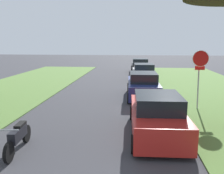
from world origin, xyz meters
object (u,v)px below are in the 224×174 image
at_px(parked_sedan_silver, 144,73).
at_px(parked_motorcycle, 18,136).
at_px(parked_sedan_navy, 143,86).
at_px(stop_sign_far, 200,67).
at_px(parked_sedan_red, 157,116).
at_px(parked_sedan_black, 140,66).

height_order(parked_sedan_silver, parked_motorcycle, parked_sedan_silver).
height_order(parked_sedan_navy, parked_motorcycle, parked_sedan_navy).
bearing_deg(parked_sedan_silver, parked_sedan_navy, -92.35).
bearing_deg(stop_sign_far, parked_motorcycle, -141.82).
xyz_separation_m(parked_sedan_navy, parked_motorcycle, (-4.17, -7.92, -0.24)).
xyz_separation_m(parked_sedan_red, parked_motorcycle, (-4.48, -1.82, -0.24)).
relative_size(parked_sedan_silver, parked_sedan_black, 1.00).
relative_size(parked_sedan_red, parked_sedan_navy, 1.00).
height_order(parked_sedan_silver, parked_sedan_black, same).
distance_m(parked_sedan_navy, parked_motorcycle, 8.96).
height_order(parked_sedan_red, parked_sedan_black, same).
distance_m(parked_sedan_red, parked_sedan_black, 18.20).
xyz_separation_m(stop_sign_far, parked_sedan_silver, (-2.46, 8.44, -1.47)).
relative_size(parked_sedan_red, parked_sedan_silver, 1.00).
distance_m(parked_sedan_silver, parked_sedan_black, 6.16).
bearing_deg(parked_sedan_navy, parked_sedan_silver, 87.65).
relative_size(stop_sign_far, parked_motorcycle, 1.45).
height_order(parked_sedan_black, parked_motorcycle, parked_sedan_black).
bearing_deg(parked_sedan_silver, parked_sedan_red, -89.68).
xyz_separation_m(stop_sign_far, parked_sedan_red, (-2.39, -3.59, -1.47)).
bearing_deg(parked_sedan_black, stop_sign_far, -79.70).
bearing_deg(stop_sign_far, parked_sedan_red, -123.68).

